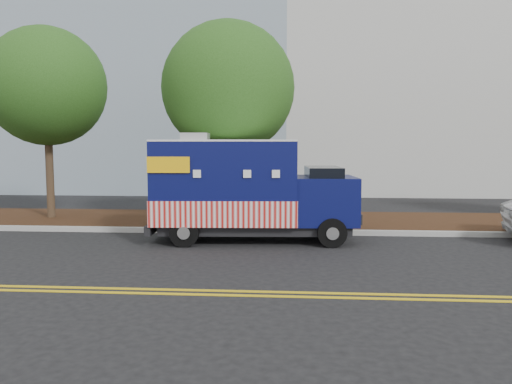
{
  "coord_description": "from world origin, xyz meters",
  "views": [
    {
      "loc": [
        2.37,
        -13.13,
        2.61
      ],
      "look_at": [
        1.34,
        0.6,
        1.32
      ],
      "focal_mm": 35.0,
      "sensor_mm": 36.0,
      "label": 1
    }
  ],
  "objects": [
    {
      "name": "curb",
      "position": [
        0.0,
        1.4,
        0.07
      ],
      "size": [
        120.0,
        0.18,
        0.15
      ],
      "primitive_type": "cube",
      "color": "#9E9E99",
      "rests_on": "ground"
    },
    {
      "name": "centerline_far",
      "position": [
        0.0,
        -4.7,
        0.01
      ],
      "size": [
        120.0,
        0.1,
        0.01
      ],
      "primitive_type": "cube",
      "color": "gold",
      "rests_on": "ground"
    },
    {
      "name": "sign_post",
      "position": [
        -1.17,
        1.72,
        1.2
      ],
      "size": [
        0.06,
        0.06,
        2.4
      ],
      "primitive_type": "cube",
      "color": "#473828",
      "rests_on": "ground"
    },
    {
      "name": "tree_b",
      "position": [
        0.28,
        2.84,
        4.42
      ],
      "size": [
        4.22,
        4.22,
        6.53
      ],
      "color": "#38281C",
      "rests_on": "ground"
    },
    {
      "name": "food_truck",
      "position": [
        1.01,
        0.39,
        1.33
      ],
      "size": [
        5.7,
        2.42,
        2.95
      ],
      "rotation": [
        0.0,
        0.0,
        0.06
      ],
      "color": "black",
      "rests_on": "ground"
    },
    {
      "name": "ground",
      "position": [
        0.0,
        0.0,
        0.0
      ],
      "size": [
        120.0,
        120.0,
        0.0
      ],
      "primitive_type": "plane",
      "color": "black",
      "rests_on": "ground"
    },
    {
      "name": "centerline_near",
      "position": [
        0.0,
        -4.45,
        0.01
      ],
      "size": [
        120.0,
        0.1,
        0.01
      ],
      "primitive_type": "cube",
      "color": "gold",
      "rests_on": "ground"
    },
    {
      "name": "mulch_strip",
      "position": [
        0.0,
        3.5,
        0.07
      ],
      "size": [
        120.0,
        4.0,
        0.15
      ],
      "primitive_type": "cube",
      "color": "black",
      "rests_on": "ground"
    },
    {
      "name": "tree_a",
      "position": [
        -5.94,
        3.3,
        4.58
      ],
      "size": [
        3.97,
        3.97,
        6.57
      ],
      "color": "#38281C",
      "rests_on": "ground"
    }
  ]
}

